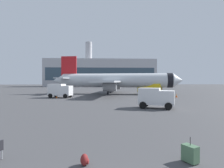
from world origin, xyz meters
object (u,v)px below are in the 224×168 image
at_px(cargo_van, 156,97).
at_px(safety_cone_mid, 57,96).
at_px(service_truck, 60,90).
at_px(safety_cone_near, 176,95).
at_px(rolling_suitcase, 190,153).
at_px(airplane_at_gate, 116,81).
at_px(fuel_truck, 149,88).
at_px(traveller_backpack, 85,160).

height_order(cargo_van, safety_cone_mid, cargo_van).
relative_size(service_truck, safety_cone_near, 6.48).
bearing_deg(rolling_suitcase, airplane_at_gate, 89.76).
height_order(fuel_truck, traveller_backpack, fuel_truck).
distance_m(airplane_at_gate, cargo_van, 27.44).
height_order(safety_cone_mid, traveller_backpack, safety_cone_mid).
relative_size(safety_cone_near, safety_cone_mid, 1.25).
height_order(rolling_suitcase, traveller_backpack, rolling_suitcase).
bearing_deg(airplane_at_gate, rolling_suitcase, -90.24).
xyz_separation_m(service_truck, safety_cone_mid, (-0.60, -0.53, -1.29)).
bearing_deg(cargo_van, airplane_at_gate, 96.39).
bearing_deg(safety_cone_near, rolling_suitcase, -111.54).
relative_size(airplane_at_gate, safety_cone_mid, 55.12).
relative_size(service_truck, traveller_backpack, 10.86).
relative_size(airplane_at_gate, service_truck, 6.83).
distance_m(cargo_van, safety_cone_near, 18.35).
height_order(airplane_at_gate, traveller_backpack, airplane_at_gate).
height_order(safety_cone_near, safety_cone_mid, safety_cone_near).
distance_m(fuel_truck, safety_cone_mid, 24.05).
height_order(cargo_van, traveller_backpack, cargo_van).
relative_size(cargo_van, rolling_suitcase, 4.39).
distance_m(fuel_truck, rolling_suitcase, 42.22).
xyz_separation_m(service_truck, rolling_suitcase, (12.43, -32.26, -1.22)).
bearing_deg(service_truck, cargo_van, -46.35).
bearing_deg(rolling_suitcase, cargo_van, 78.48).
distance_m(safety_cone_mid, rolling_suitcase, 34.30).
distance_m(airplane_at_gate, service_truck, 16.71).
bearing_deg(safety_cone_near, fuel_truck, 109.95).
relative_size(safety_cone_mid, rolling_suitcase, 0.59).
bearing_deg(traveller_backpack, safety_cone_near, 61.82).
distance_m(safety_cone_near, traveller_backpack, 35.92).
bearing_deg(traveller_backpack, fuel_truck, 71.89).
height_order(service_truck, safety_cone_near, service_truck).
bearing_deg(rolling_suitcase, safety_cone_mid, 112.33).
relative_size(fuel_truck, traveller_backpack, 13.30).
height_order(safety_cone_mid, rolling_suitcase, rolling_suitcase).
xyz_separation_m(service_truck, traveller_backpack, (7.96, -32.27, -1.37)).
bearing_deg(cargo_van, safety_cone_near, 59.63).
relative_size(safety_cone_near, rolling_suitcase, 0.73).
relative_size(fuel_truck, safety_cone_mid, 9.88).
relative_size(airplane_at_gate, safety_cone_near, 44.27).
height_order(service_truck, safety_cone_mid, service_truck).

